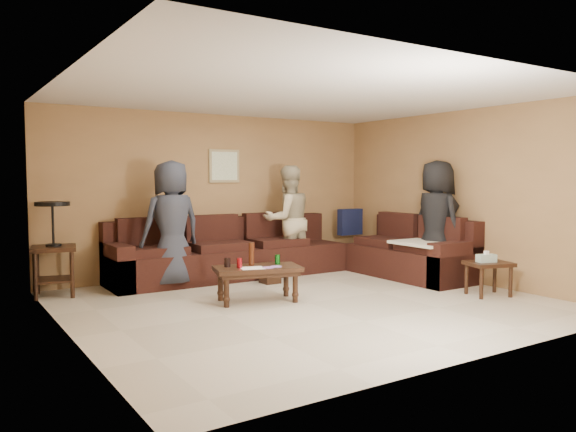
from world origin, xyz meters
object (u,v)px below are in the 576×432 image
object	(u,v)px
sectional_sofa	(296,256)
waste_bin	(270,273)
side_table_right	(488,266)
person_right	(437,221)
coffee_table	(257,272)
end_table_left	(54,247)
person_left	(171,224)
person_middle	(288,220)

from	to	relation	value
sectional_sofa	waste_bin	xyz separation A→B (m)	(-0.55, -0.17, -0.18)
side_table_right	person_right	size ratio (longest dim) A/B	0.36
coffee_table	person_right	distance (m)	2.98
coffee_table	side_table_right	size ratio (longest dim) A/B	1.79
end_table_left	person_right	xyz separation A→B (m)	(4.96, -1.89, 0.25)
coffee_table	person_left	size ratio (longest dim) A/B	0.65
sectional_sofa	end_table_left	distance (m)	3.40
end_table_left	person_left	world-z (taller)	person_left
sectional_sofa	end_table_left	size ratio (longest dim) A/B	3.83
coffee_table	person_middle	distance (m)	2.12
sectional_sofa	person_middle	bearing A→B (deg)	74.05
side_table_right	person_middle	world-z (taller)	person_middle
end_table_left	side_table_right	distance (m)	5.58
sectional_sofa	person_right	distance (m)	2.16
end_table_left	person_left	distance (m)	1.52
coffee_table	side_table_right	bearing A→B (deg)	-26.22
sectional_sofa	person_left	xyz separation A→B (m)	(-1.85, 0.30, 0.55)
side_table_right	waste_bin	xyz separation A→B (m)	(-1.92, 2.26, -0.24)
coffee_table	end_table_left	bearing A→B (deg)	140.33
end_table_left	person_right	distance (m)	5.31
end_table_left	person_middle	distance (m)	3.46
sectional_sofa	person_right	bearing A→B (deg)	-38.88
sectional_sofa	person_right	xyz separation A→B (m)	(1.63, -1.31, 0.56)
coffee_table	side_table_right	world-z (taller)	coffee_table
coffee_table	sectional_sofa	bearing A→B (deg)	40.52
coffee_table	end_table_left	distance (m)	2.65
end_table_left	waste_bin	world-z (taller)	end_table_left
side_table_right	coffee_table	bearing A→B (deg)	153.78
sectional_sofa	end_table_left	world-z (taller)	end_table_left
coffee_table	waste_bin	bearing A→B (deg)	51.61
side_table_right	waste_bin	world-z (taller)	side_table_right
end_table_left	waste_bin	bearing A→B (deg)	-14.98
person_middle	end_table_left	bearing A→B (deg)	0.79
coffee_table	person_right	size ratio (longest dim) A/B	0.64
coffee_table	end_table_left	xyz separation A→B (m)	(-2.03, 1.69, 0.27)
sectional_sofa	end_table_left	xyz separation A→B (m)	(-3.33, 0.58, 0.31)
person_middle	side_table_right	bearing A→B (deg)	117.86
waste_bin	person_right	size ratio (longest dim) A/B	0.16
end_table_left	person_right	world-z (taller)	person_right
waste_bin	coffee_table	bearing A→B (deg)	-128.39
sectional_sofa	side_table_right	xyz separation A→B (m)	(1.37, -2.42, 0.06)
waste_bin	person_right	distance (m)	2.57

